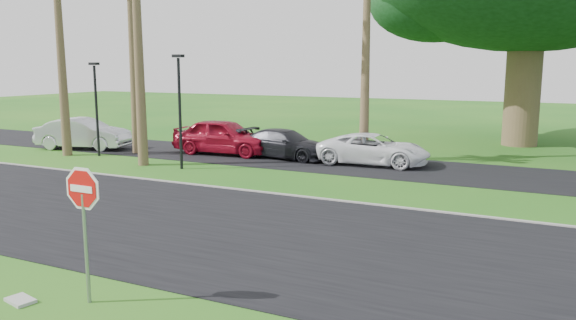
# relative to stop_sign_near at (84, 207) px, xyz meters

# --- Properties ---
(ground) EXTENTS (120.00, 120.00, 0.00)m
(ground) POSITION_rel_stop_sign_near_xyz_m (-0.50, 3.00, -1.77)
(ground) COLOR #175715
(ground) RESTS_ON ground
(road) EXTENTS (120.00, 8.00, 0.02)m
(road) POSITION_rel_stop_sign_near_xyz_m (-0.50, 5.00, -1.76)
(road) COLOR black
(road) RESTS_ON ground
(parking_strip) EXTENTS (120.00, 5.00, 0.02)m
(parking_strip) POSITION_rel_stop_sign_near_xyz_m (-0.50, 15.50, -1.76)
(parking_strip) COLOR black
(parking_strip) RESTS_ON ground
(curb) EXTENTS (120.00, 0.12, 0.06)m
(curb) POSITION_rel_stop_sign_near_xyz_m (-0.50, 9.05, -1.74)
(curb) COLOR gray
(curb) RESTS_ON ground
(stop_sign_near) EXTENTS (1.05, 0.07, 2.62)m
(stop_sign_near) POSITION_rel_stop_sign_near_xyz_m (0.00, 0.00, 0.00)
(stop_sign_near) COLOR gray
(stop_sign_near) RESTS_ON ground
(streetlight_left) EXTENTS (0.45, 0.25, 4.34)m
(streetlight_left) POSITION_rel_stop_sign_near_xyz_m (-12.00, 12.50, 0.72)
(streetlight_left) COLOR black
(streetlight_left) RESTS_ON ground
(streetlight_right) EXTENTS (0.45, 0.25, 4.64)m
(streetlight_right) POSITION_rel_stop_sign_near_xyz_m (-6.50, 11.50, 0.88)
(streetlight_right) COLOR black
(streetlight_right) RESTS_ON ground
(car_silver) EXTENTS (4.97, 2.77, 1.55)m
(car_silver) POSITION_rel_stop_sign_near_xyz_m (-14.27, 13.80, -1.00)
(car_silver) COLOR silver
(car_silver) RESTS_ON ground
(car_red) EXTENTS (5.07, 2.32, 1.68)m
(car_red) POSITION_rel_stop_sign_near_xyz_m (-6.97, 15.52, -0.93)
(car_red) COLOR maroon
(car_red) RESTS_ON ground
(car_dark) EXTENTS (4.63, 2.25, 1.30)m
(car_dark) POSITION_rel_stop_sign_near_xyz_m (-3.83, 15.73, -1.12)
(car_dark) COLOR black
(car_dark) RESTS_ON ground
(car_minivan) EXTENTS (4.85, 2.44, 1.32)m
(car_minivan) POSITION_rel_stop_sign_near_xyz_m (0.31, 15.89, -1.12)
(car_minivan) COLOR white
(car_minivan) RESTS_ON ground
(utility_slab) EXTENTS (0.61, 0.46, 0.06)m
(utility_slab) POSITION_rel_stop_sign_near_xyz_m (-1.14, -0.54, -1.74)
(utility_slab) COLOR #9B9C94
(utility_slab) RESTS_ON ground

